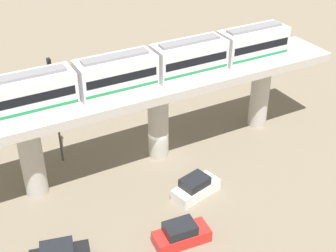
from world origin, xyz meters
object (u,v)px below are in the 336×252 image
(train, at_px, (154,66))
(parked_car_red, at_px, (181,234))
(signal_post, at_px, (55,108))
(parked_car_white, at_px, (196,188))

(train, distance_m, parked_car_red, 14.22)
(train, relative_size, signal_post, 2.66)
(parked_car_white, relative_size, signal_post, 0.44)
(train, bearing_deg, parked_car_red, 162.47)
(train, xyz_separation_m, parked_car_red, (-10.88, 3.44, -8.49))
(parked_car_red, height_order, signal_post, signal_post)
(parked_car_white, distance_m, parked_car_red, 5.61)
(signal_post, bearing_deg, train, -113.03)
(train, distance_m, parked_car_white, 10.85)
(signal_post, bearing_deg, parked_car_white, -140.51)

